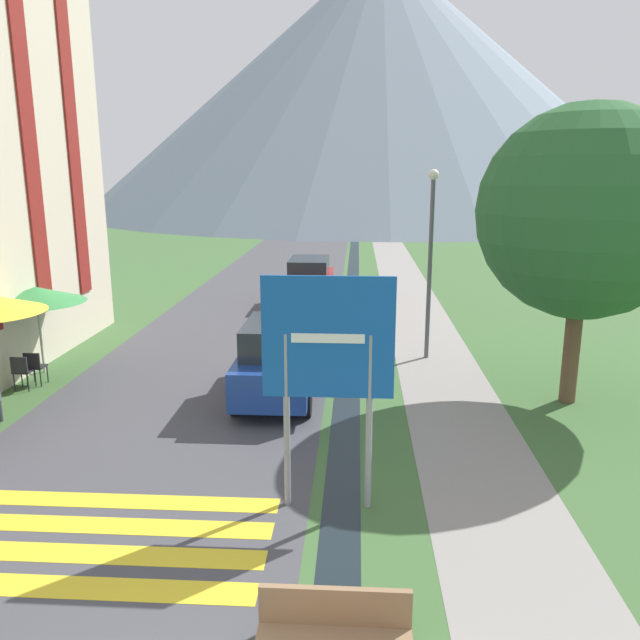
% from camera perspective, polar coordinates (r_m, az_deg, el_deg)
% --- Properties ---
extents(ground_plane, '(160.00, 160.00, 0.00)m').
position_cam_1_polar(ground_plane, '(24.51, 0.10, 1.45)').
color(ground_plane, '#3D6033').
extents(road, '(6.40, 60.00, 0.01)m').
position_cam_1_polar(road, '(34.53, -3.09, 4.96)').
color(road, '#424247').
rests_on(road, ground_plane).
extents(footpath, '(2.20, 60.00, 0.01)m').
position_cam_1_polar(footpath, '(34.38, 7.10, 4.84)').
color(footpath, gray).
rests_on(footpath, ground_plane).
extents(drainage_channel, '(0.60, 60.00, 0.00)m').
position_cam_1_polar(drainage_channel, '(34.31, 3.08, 4.90)').
color(drainage_channel, black).
rests_on(drainage_channel, ground_plane).
extents(crosswalk_marking, '(5.44, 2.54, 0.01)m').
position_cam_1_polar(crosswalk_marking, '(10.02, -21.08, -18.15)').
color(crosswalk_marking, yellow).
rests_on(crosswalk_marking, ground_plane).
extents(mountain_distant, '(72.48, 72.48, 31.24)m').
position_cam_1_polar(mountain_distant, '(82.88, 5.45, 20.71)').
color(mountain_distant, gray).
rests_on(mountain_distant, ground_plane).
extents(road_sign, '(1.96, 0.11, 3.65)m').
position_cam_1_polar(road_sign, '(9.23, 0.73, -3.49)').
color(road_sign, gray).
rests_on(road_sign, ground_plane).
extents(parked_car_near, '(1.72, 3.87, 1.82)m').
position_cam_1_polar(parked_car_near, '(14.34, -3.91, -3.60)').
color(parked_car_near, navy).
rests_on(parked_car_near, ground_plane).
extents(parked_car_far, '(1.82, 4.27, 1.82)m').
position_cam_1_polar(parked_car_far, '(24.48, -0.98, 3.60)').
color(parked_car_far, '#A31919').
rests_on(parked_car_far, ground_plane).
extents(cafe_chair_far_right, '(0.40, 0.40, 0.85)m').
position_cam_1_polar(cafe_chair_far_right, '(16.68, -24.65, -3.79)').
color(cafe_chair_far_right, '#232328').
rests_on(cafe_chair_far_right, ground_plane).
extents(cafe_chair_far_left, '(0.40, 0.40, 0.85)m').
position_cam_1_polar(cafe_chair_far_left, '(16.46, -25.61, -4.11)').
color(cafe_chair_far_left, '#232328').
rests_on(cafe_chair_far_left, ground_plane).
extents(cafe_umbrella_rear_green, '(2.43, 2.43, 2.26)m').
position_cam_1_polar(cafe_umbrella_rear_green, '(17.34, -24.52, 2.12)').
color(cafe_umbrella_rear_green, '#B7B2A8').
rests_on(cafe_umbrella_rear_green, ground_plane).
extents(streetlamp, '(0.28, 0.28, 5.16)m').
position_cam_1_polar(streetlamp, '(17.20, 10.08, 6.42)').
color(streetlamp, '#515156').
rests_on(streetlamp, ground_plane).
extents(tree_by_path, '(4.57, 4.57, 6.54)m').
position_cam_1_polar(tree_by_path, '(14.54, 23.06, 9.01)').
color(tree_by_path, brown).
rests_on(tree_by_path, ground_plane).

